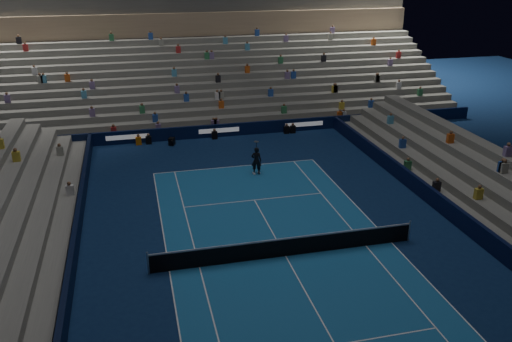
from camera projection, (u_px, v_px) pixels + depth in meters
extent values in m
plane|color=#0B1F46|center=(286.00, 256.00, 25.21)|extent=(90.00, 90.00, 0.00)
cube|color=#1B5995|center=(286.00, 256.00, 25.21)|extent=(10.97, 23.77, 0.01)
cube|color=black|center=(219.00, 130.00, 41.68)|extent=(44.00, 0.25, 1.00)
cube|color=black|center=(468.00, 224.00, 27.13)|extent=(0.25, 37.00, 1.00)
cube|color=black|center=(70.00, 274.00, 22.92)|extent=(0.25, 37.00, 1.00)
cube|color=slate|center=(217.00, 130.00, 42.68)|extent=(44.00, 1.00, 0.50)
cube|color=slate|center=(215.00, 123.00, 43.48)|extent=(44.00, 1.00, 1.00)
cube|color=slate|center=(213.00, 117.00, 44.29)|extent=(44.00, 1.00, 1.50)
cube|color=slate|center=(211.00, 111.00, 45.10)|extent=(44.00, 1.00, 2.00)
cube|color=slate|center=(209.00, 105.00, 45.90)|extent=(44.00, 1.00, 2.50)
cube|color=slate|center=(207.00, 99.00, 46.71)|extent=(44.00, 1.00, 3.00)
cube|color=slate|center=(205.00, 94.00, 47.51)|extent=(44.00, 1.00, 3.50)
cube|color=slate|center=(203.00, 89.00, 48.32)|extent=(44.00, 1.00, 4.00)
cube|color=slate|center=(202.00, 84.00, 49.13)|extent=(44.00, 1.00, 4.50)
cube|color=slate|center=(200.00, 79.00, 49.93)|extent=(44.00, 1.00, 5.00)
cube|color=slate|center=(198.00, 74.00, 50.74)|extent=(44.00, 1.00, 5.50)
cube|color=slate|center=(197.00, 69.00, 51.55)|extent=(44.00, 1.00, 6.00)
cube|color=#9B7F60|center=(194.00, 24.00, 50.99)|extent=(44.00, 0.60, 2.20)
cube|color=slate|center=(481.00, 227.00, 27.40)|extent=(1.00, 37.00, 0.50)
cube|color=slate|center=(498.00, 221.00, 27.52)|extent=(1.00, 37.00, 1.00)
cube|color=slate|center=(52.00, 281.00, 22.84)|extent=(1.00, 37.00, 0.50)
cube|color=slate|center=(26.00, 279.00, 22.52)|extent=(1.00, 37.00, 1.00)
cube|color=slate|center=(0.00, 277.00, 22.21)|extent=(1.00, 37.00, 1.50)
cylinder|color=#B2B2B7|center=(148.00, 263.00, 23.61)|extent=(0.10, 0.10, 1.10)
cylinder|color=#B2B2B7|center=(409.00, 231.00, 26.39)|extent=(0.10, 0.10, 1.10)
cube|color=black|center=(286.00, 248.00, 25.04)|extent=(12.80, 0.03, 0.90)
cube|color=white|center=(286.00, 239.00, 24.86)|extent=(12.80, 0.04, 0.08)
imported|color=black|center=(256.00, 161.00, 34.38)|extent=(0.78, 0.64, 1.84)
cube|color=black|center=(172.00, 141.00, 39.94)|extent=(0.58, 0.63, 0.55)
cylinder|color=black|center=(172.00, 141.00, 39.49)|extent=(0.28, 0.38, 0.16)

